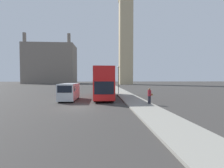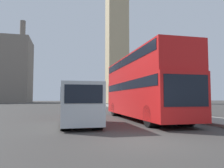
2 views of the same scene
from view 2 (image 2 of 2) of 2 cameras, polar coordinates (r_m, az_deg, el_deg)
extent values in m
plane|color=#383533|center=(7.73, 10.33, -14.74)|extent=(300.00, 300.00, 0.00)
cube|color=tan|center=(74.40, 1.27, 12.03)|extent=(6.59, 6.59, 43.70)
cylinder|color=slate|center=(87.16, -22.29, 13.37)|extent=(1.91, 1.91, 5.33)
cube|color=red|center=(15.47, 8.04, -3.53)|extent=(2.57, 11.01, 2.47)
cube|color=red|center=(15.62, 7.97, 4.00)|extent=(2.57, 10.79, 1.63)
cube|color=black|center=(15.50, 8.01, -0.55)|extent=(2.61, 10.57, 0.55)
cube|color=black|center=(15.68, 7.95, 5.59)|extent=(2.61, 10.35, 0.55)
cube|color=black|center=(10.51, 18.89, -1.61)|extent=(2.26, 0.03, 1.48)
cylinder|color=black|center=(11.59, 10.67, -8.24)|extent=(0.72, 1.14, 1.14)
cylinder|color=black|center=(12.44, 18.58, -7.80)|extent=(0.72, 1.14, 1.14)
cylinder|color=black|center=(18.89, 1.19, -6.59)|extent=(0.72, 1.14, 1.14)
cylinder|color=black|center=(19.43, 6.53, -6.49)|extent=(0.72, 1.14, 1.14)
cube|color=#B2B7BC|center=(12.16, -8.57, -4.97)|extent=(1.97, 5.09, 2.05)
cube|color=black|center=(9.61, -7.36, -2.60)|extent=(1.67, 0.02, 0.82)
cube|color=black|center=(10.51, -7.84, -2.70)|extent=(2.00, 0.92, 0.66)
cylinder|color=black|center=(10.45, -11.96, -9.88)|extent=(0.49, 0.71, 0.71)
cylinder|color=black|center=(10.58, -3.83, -9.88)|extent=(0.49, 0.71, 0.71)
cylinder|color=black|center=(13.89, -12.23, -8.36)|extent=(0.49, 0.71, 0.71)
cylinder|color=black|center=(13.99, -6.11, -8.39)|extent=(0.49, 0.71, 0.71)
cylinder|color=#2D332D|center=(21.27, 10.21, -0.94)|extent=(0.12, 0.12, 4.76)
sphere|color=beige|center=(21.55, 10.13, 5.87)|extent=(0.36, 0.36, 0.36)
camera|label=1|loc=(9.83, 133.58, 10.90)|focal=24.00mm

